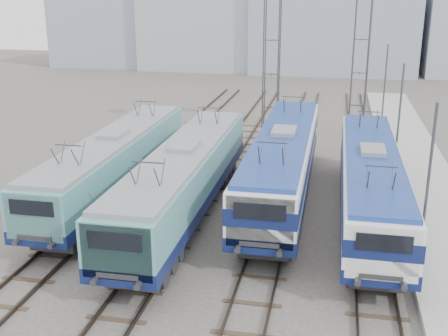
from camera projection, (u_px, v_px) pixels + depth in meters
ground at (205, 272)px, 22.95m from camera, size 160.00×160.00×0.00m
platform at (436, 215)px, 28.47m from camera, size 4.00×70.00×0.30m
locomotive_far_left at (114, 161)px, 30.35m from camera, size 2.76×17.40×3.27m
locomotive_center_left at (184, 178)px, 27.50m from camera, size 2.86×18.06×3.40m
locomotive_center_right at (283, 159)px, 30.08m from camera, size 2.93×18.54×3.49m
locomotive_far_right at (371, 179)px, 27.31m from camera, size 2.77×17.52×3.29m
catenary_tower_west at (272, 52)px, 41.49m from camera, size 4.50×1.20×12.00m
catenary_tower_east at (361, 51)px, 42.14m from camera, size 4.50×1.20×12.00m
mast_front at (427, 190)px, 22.15m from camera, size 0.12×0.12×7.00m
mast_mid at (399, 123)px, 33.36m from camera, size 0.12×0.12×7.00m
mast_rear at (384, 89)px, 44.57m from camera, size 0.12×0.12×7.00m
building_west at (208, 19)px, 81.37m from camera, size 18.00×12.00×14.00m
building_center at (335, 5)px, 77.39m from camera, size 22.00×14.00×18.00m
building_far_west at (105, 31)px, 84.98m from camera, size 14.00×10.00×10.00m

